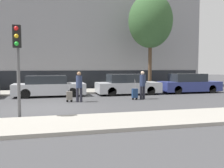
# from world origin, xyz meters

# --- Properties ---
(ground_plane) EXTENTS (80.00, 80.00, 0.00)m
(ground_plane) POSITION_xyz_m (0.00, 0.00, 0.00)
(ground_plane) COLOR #424244
(sidewalk_near) EXTENTS (28.00, 2.50, 0.12)m
(sidewalk_near) POSITION_xyz_m (0.00, -3.75, 0.06)
(sidewalk_near) COLOR #A39E93
(sidewalk_near) RESTS_ON ground_plane
(sidewalk_far) EXTENTS (28.00, 3.00, 0.12)m
(sidewalk_far) POSITION_xyz_m (0.00, 7.00, 0.06)
(sidewalk_far) COLOR #A39E93
(sidewalk_far) RESTS_ON ground_plane
(building_facade) EXTENTS (28.00, 2.54, 11.79)m
(building_facade) POSITION_xyz_m (0.00, 10.44, 5.88)
(building_facade) COLOR gray
(building_facade) RESTS_ON ground_plane
(parked_car_1) EXTENTS (4.58, 1.78, 1.36)m
(parked_car_1) POSITION_xyz_m (0.05, 4.71, 0.64)
(parked_car_1) COLOR #B7BABF
(parked_car_1) RESTS_ON ground_plane
(parked_car_2) EXTENTS (4.40, 1.83, 1.42)m
(parked_car_2) POSITION_xyz_m (5.37, 4.58, 0.66)
(parked_car_2) COLOR #B7BABF
(parked_car_2) RESTS_ON ground_plane
(parked_car_3) EXTENTS (4.46, 1.74, 1.42)m
(parked_car_3) POSITION_xyz_m (10.17, 4.54, 0.66)
(parked_car_3) COLOR navy
(parked_car_3) RESTS_ON ground_plane
(pedestrian_left) EXTENTS (0.34, 0.34, 1.67)m
(pedestrian_left) POSITION_xyz_m (1.66, 1.62, 0.95)
(pedestrian_left) COLOR #23232D
(pedestrian_left) RESTS_ON ground_plane
(trolley_left) EXTENTS (0.34, 0.29, 1.12)m
(trolley_left) POSITION_xyz_m (1.14, 1.79, 0.35)
(trolley_left) COLOR slate
(trolley_left) RESTS_ON ground_plane
(pedestrian_right) EXTENTS (0.34, 0.34, 1.68)m
(pedestrian_right) POSITION_xyz_m (5.47, 1.91, 0.95)
(pedestrian_right) COLOR #23232D
(pedestrian_right) RESTS_ON ground_plane
(trolley_right) EXTENTS (0.34, 0.29, 1.19)m
(trolley_right) POSITION_xyz_m (4.94, 1.77, 0.38)
(trolley_right) COLOR navy
(trolley_right) RESTS_ON ground_plane
(traffic_light) EXTENTS (0.28, 0.47, 3.43)m
(traffic_light) POSITION_xyz_m (-1.03, -2.36, 2.45)
(traffic_light) COLOR #515154
(traffic_light) RESTS_ON ground_plane
(parked_bicycle) EXTENTS (1.77, 0.06, 0.96)m
(parked_bicycle) POSITION_xyz_m (0.61, 6.69, 0.49)
(parked_bicycle) COLOR black
(parked_bicycle) RESTS_ON sidewalk_far
(bare_tree_near_crossing) EXTENTS (3.42, 3.42, 7.45)m
(bare_tree_near_crossing) POSITION_xyz_m (7.76, 6.23, 5.46)
(bare_tree_near_crossing) COLOR #4C3826
(bare_tree_near_crossing) RESTS_ON sidewalk_far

